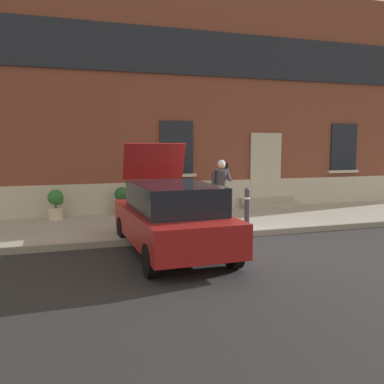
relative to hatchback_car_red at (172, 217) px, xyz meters
name	(u,v)px	position (x,y,z in m)	size (l,w,h in m)	color
ground_plane	(252,246)	(1.91, 0.07, -0.80)	(80.00, 80.00, 0.00)	#232326
sidewalk	(210,221)	(1.91, 2.87, -0.72)	(24.00, 3.60, 0.15)	#99968E
curb_edge	(236,234)	(1.91, 1.01, -0.72)	(24.00, 0.12, 0.15)	gray
building_facade	(185,102)	(1.92, 5.35, 2.93)	(24.00, 1.52, 7.50)	brown
entrance_stoop	(268,203)	(4.62, 4.40, -0.52)	(1.95, 0.64, 0.32)	#9E998E
hatchback_car_red	(172,217)	(0.00, 0.00, 0.00)	(1.87, 4.10, 2.34)	maroon
bollard_near_person	(247,206)	(2.41, 1.42, -0.09)	(0.15, 0.15, 1.04)	#333338
person_on_phone	(220,187)	(1.97, 2.23, 0.35)	(0.51, 0.52, 1.74)	#2D2D33
planter_cream	(56,204)	(-2.33, 4.14, -0.19)	(0.44, 0.44, 0.86)	beige
planter_terracotta	(122,200)	(-0.41, 4.29, -0.19)	(0.44, 0.44, 0.86)	#B25B38
planter_olive	(184,198)	(1.51, 4.15, -0.19)	(0.44, 0.44, 0.86)	#606B38
planter_charcoal	(200,199)	(1.96, 3.88, -0.19)	(0.44, 0.44, 0.86)	#2D2D30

